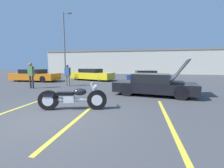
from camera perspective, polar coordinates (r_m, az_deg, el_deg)
name	(u,v)px	position (r m, az deg, el deg)	size (l,w,h in m)	color
ground_plane	(49,118)	(5.09, -22.85, -11.98)	(80.00, 80.00, 0.00)	#474749
parking_stripe_foreground	(14,109)	(6.64, -33.29, -8.10)	(0.12, 4.78, 0.01)	yellow
parking_stripe_middle	(83,114)	(5.16, -11.04, -11.20)	(0.12, 4.78, 0.01)	yellow
parking_stripe_back	(168,120)	(4.87, 20.56, -12.70)	(0.12, 4.78, 0.01)	yellow
far_building	(128,61)	(29.64, 6.03, 8.65)	(32.00, 4.20, 4.40)	beige
light_pole	(65,43)	(21.55, -17.53, 14.84)	(1.21, 0.28, 8.38)	slate
motorcycle	(73,98)	(5.66, -14.76, -5.30)	(2.44, 0.87, 1.00)	black
show_car_hood_open	(154,85)	(8.38, 15.74, -0.24)	(4.42, 2.37, 1.91)	black
parked_car_right_row	(147,76)	(15.53, 13.07, 3.01)	(4.48, 2.56, 1.07)	navy
parked_car_left_row	(35,76)	(16.79, -27.33, 2.89)	(4.63, 1.75, 1.19)	orange
parked_car_mid_row	(92,75)	(16.03, -7.66, 3.55)	(4.91, 2.96, 1.23)	yellow
spectator_near_motorcycle	(31,73)	(11.77, -28.47, 3.67)	(0.52, 0.23, 1.78)	#333338
spectator_by_show_car	(68,73)	(11.97, -16.59, 3.88)	(0.52, 0.22, 1.65)	gray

